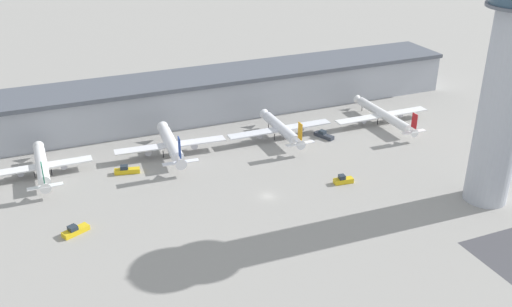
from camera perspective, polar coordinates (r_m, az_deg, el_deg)
ground_plane at (r=171.99m, az=1.16°, el=-4.28°), size 1000.00×1000.00×0.00m
terminal_building at (r=228.40m, az=-5.95°, el=5.71°), size 218.88×25.00×17.08m
control_tower at (r=170.43m, az=23.71°, el=6.02°), size 18.14×18.14×69.07m
airplane_gate_alpha at (r=193.66m, az=-20.64°, el=-1.16°), size 31.32×32.79×11.69m
airplane_gate_bravo at (r=196.62m, az=-8.49°, el=0.90°), size 38.27×33.25×13.43m
airplane_gate_charlie at (r=208.10m, az=2.53°, el=2.51°), size 39.94×32.46×12.13m
airplane_gate_delta at (r=227.29m, az=12.63°, el=3.78°), size 39.81×39.48×10.96m
service_truck_catering at (r=189.41m, az=-12.81°, el=-1.66°), size 8.37×3.92×2.81m
service_truck_fuel at (r=180.84m, az=8.71°, el=-2.65°), size 6.38×3.03×2.83m
service_truck_baggage at (r=212.10m, az=6.78°, el=1.82°), size 5.24×8.26×2.56m
service_truck_water at (r=161.70m, az=-17.63°, el=-7.36°), size 7.67×5.37×2.62m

